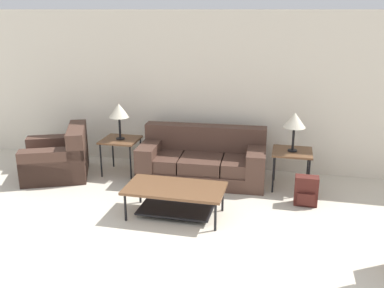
% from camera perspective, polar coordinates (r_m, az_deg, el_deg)
% --- Properties ---
extents(wall_back, '(9.01, 0.06, 2.60)m').
position_cam_1_polar(wall_back, '(7.12, 3.44, 6.98)').
color(wall_back, silver).
rests_on(wall_back, ground_plane).
extents(couch, '(2.00, 0.99, 0.82)m').
position_cam_1_polar(couch, '(6.77, 1.44, -2.37)').
color(couch, '#4C3328').
rests_on(couch, ground_plane).
extents(armchair, '(1.30, 1.31, 0.80)m').
position_cam_1_polar(armchair, '(7.27, -17.35, -1.89)').
color(armchair, '#4C3328').
rests_on(armchair, ground_plane).
extents(coffee_table, '(1.29, 0.68, 0.41)m').
position_cam_1_polar(coffee_table, '(5.60, -2.28, -6.73)').
color(coffee_table, brown).
rests_on(coffee_table, ground_plane).
extents(side_table_left, '(0.58, 0.56, 0.59)m').
position_cam_1_polar(side_table_left, '(7.05, -9.50, 0.24)').
color(side_table_left, brown).
rests_on(side_table_left, ground_plane).
extents(side_table_right, '(0.58, 0.56, 0.59)m').
position_cam_1_polar(side_table_right, '(6.55, 13.20, -1.36)').
color(side_table_right, brown).
rests_on(side_table_right, ground_plane).
extents(table_lamp_left, '(0.33, 0.33, 0.59)m').
position_cam_1_polar(table_lamp_left, '(6.92, -9.71, 4.34)').
color(table_lamp_left, black).
rests_on(table_lamp_left, side_table_left).
extents(table_lamp_right, '(0.33, 0.33, 0.59)m').
position_cam_1_polar(table_lamp_right, '(6.40, 13.52, 3.03)').
color(table_lamp_right, black).
rests_on(table_lamp_right, side_table_right).
extents(backpack, '(0.32, 0.25, 0.42)m').
position_cam_1_polar(backpack, '(6.14, 14.97, -6.09)').
color(backpack, '#4C1E19').
rests_on(backpack, ground_plane).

